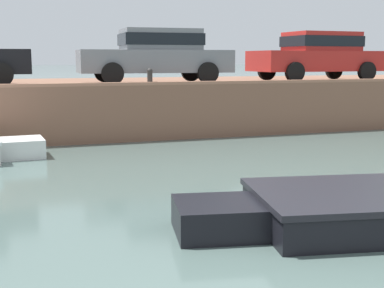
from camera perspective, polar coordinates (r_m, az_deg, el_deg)
name	(u,v)px	position (r m, az deg, el deg)	size (l,w,h in m)	color
ground_plane	(187,199)	(8.45, -0.49, -5.93)	(400.00, 400.00, 0.00)	#4C605B
far_quay_wall	(96,105)	(17.06, -10.21, 4.08)	(60.00, 6.00, 1.50)	brown
far_wall_coping	(112,84)	(14.17, -8.49, 6.34)	(60.00, 0.24, 0.08)	#9F6C52
car_centre_grey	(157,53)	(15.74, -3.78, 9.62)	(4.43, 2.01, 1.54)	slate
car_right_inner_red	(318,54)	(17.93, 13.32, 9.33)	(4.33, 2.03, 1.54)	#B2231E
mooring_bollard_mid	(150,76)	(14.52, -4.52, 7.26)	(0.15, 0.15, 0.45)	#2D2B28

